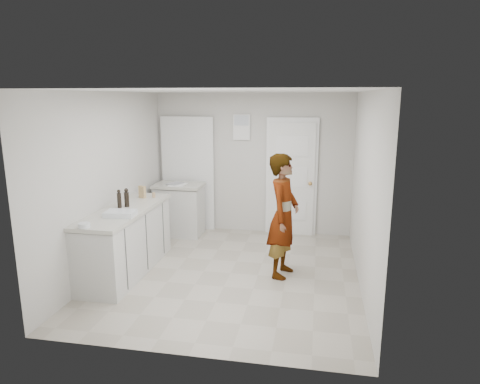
% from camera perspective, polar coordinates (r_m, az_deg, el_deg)
% --- Properties ---
extents(ground, '(4.00, 4.00, 0.00)m').
position_cam_1_polar(ground, '(6.12, -1.26, -10.76)').
color(ground, '#9D9483').
rests_on(ground, ground).
extents(room_shell, '(4.00, 4.00, 4.00)m').
position_cam_1_polar(room_shell, '(7.70, 0.37, 2.10)').
color(room_shell, beige).
rests_on(room_shell, ground).
extents(main_counter, '(0.64, 1.96, 0.93)m').
position_cam_1_polar(main_counter, '(6.24, -14.92, -6.56)').
color(main_counter, silver).
rests_on(main_counter, ground).
extents(side_counter, '(0.84, 0.61, 0.93)m').
position_cam_1_polar(side_counter, '(7.71, -8.07, -2.55)').
color(side_counter, silver).
rests_on(side_counter, ground).
extents(person, '(0.52, 0.69, 1.70)m').
position_cam_1_polar(person, '(5.83, 5.80, -3.18)').
color(person, silver).
rests_on(person, ground).
extents(cake_mix_box, '(0.12, 0.09, 0.18)m').
position_cam_1_polar(cake_mix_box, '(6.65, -12.91, 0.02)').
color(cake_mix_box, '#94774A').
rests_on(cake_mix_box, main_counter).
extents(spice_jar, '(0.05, 0.05, 0.08)m').
position_cam_1_polar(spice_jar, '(6.64, -11.42, -0.40)').
color(spice_jar, tan).
rests_on(spice_jar, main_counter).
extents(oil_cruet_a, '(0.07, 0.07, 0.26)m').
position_cam_1_polar(oil_cruet_a, '(6.15, -14.88, -0.77)').
color(oil_cruet_a, black).
rests_on(oil_cruet_a, main_counter).
extents(oil_cruet_b, '(0.06, 0.06, 0.26)m').
position_cam_1_polar(oil_cruet_b, '(6.12, -15.81, -0.92)').
color(oil_cruet_b, black).
rests_on(oil_cruet_b, main_counter).
extents(baking_dish, '(0.40, 0.30, 0.07)m').
position_cam_1_polar(baking_dish, '(5.72, -15.66, -2.80)').
color(baking_dish, silver).
rests_on(baking_dish, main_counter).
extents(egg_bowl, '(0.14, 0.14, 0.05)m').
position_cam_1_polar(egg_bowl, '(5.36, -20.05, -4.19)').
color(egg_bowl, silver).
rests_on(egg_bowl, main_counter).
extents(papers, '(0.28, 0.35, 0.01)m').
position_cam_1_polar(papers, '(7.51, -8.33, 0.97)').
color(papers, white).
rests_on(papers, side_counter).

